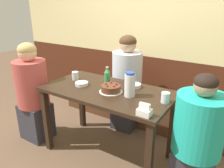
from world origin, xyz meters
TOP-DOWN VIEW (x-y plane):
  - ground_plane at (0.00, 0.00)m, footprint 12.00×12.00m
  - back_wall at (0.00, 1.05)m, footprint 4.80×0.04m
  - bench_seat at (0.00, 0.83)m, footprint 2.41×0.38m
  - dining_table at (0.00, 0.00)m, footprint 1.34×0.71m
  - birthday_cake at (0.06, -0.03)m, footprint 0.23×0.23m
  - water_pitcher at (0.27, -0.02)m, footprint 0.10×0.10m
  - soju_bottle at (-0.10, 0.15)m, footprint 0.07×0.07m
  - napkin_holder at (0.55, -0.29)m, footprint 0.11×0.08m
  - bowl_soup_white at (0.20, 0.21)m, footprint 0.14×0.14m
  - bowl_rice_small at (-0.30, -0.05)m, footprint 0.14×0.14m
  - glass_water_tall at (0.61, 0.02)m, footprint 0.08×0.08m
  - glass_tumbler_short at (-0.48, 0.05)m, footprint 0.07×0.07m
  - person_teal_shirt at (0.93, -0.07)m, footprint 0.40×0.40m
  - person_pale_blue_shirt at (-0.11, 0.61)m, footprint 0.38×0.38m
  - person_grey_tee at (-0.93, -0.21)m, footprint 0.37×0.37m

SIDE VIEW (x-z plane):
  - ground_plane at x=0.00m, z-range 0.00..0.00m
  - bench_seat at x=0.00m, z-range 0.00..0.46m
  - person_teal_shirt at x=0.93m, z-range 0.00..1.13m
  - person_grey_tee at x=-0.93m, z-range 0.00..1.20m
  - person_pale_blue_shirt at x=-0.11m, z-range 0.00..1.25m
  - dining_table at x=0.00m, z-range 0.28..1.06m
  - bowl_rice_small at x=-0.30m, z-range 0.78..0.81m
  - bowl_soup_white at x=0.20m, z-range 0.78..0.82m
  - birthday_cake at x=0.06m, z-range 0.77..0.86m
  - napkin_holder at x=0.55m, z-range 0.76..0.87m
  - glass_tumbler_short at x=-0.48m, z-range 0.78..0.87m
  - glass_water_tall at x=0.61m, z-range 0.78..0.87m
  - soju_bottle at x=-0.10m, z-range 0.77..0.96m
  - water_pitcher at x=0.27m, z-range 0.78..1.01m
  - back_wall at x=0.00m, z-range 0.00..2.50m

